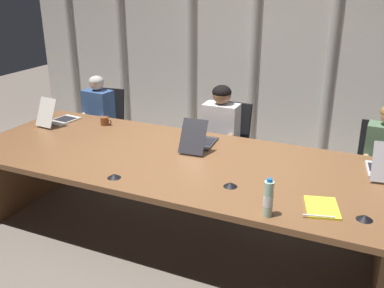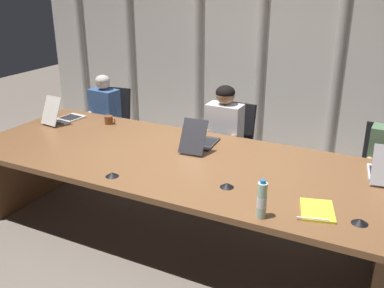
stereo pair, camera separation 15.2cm
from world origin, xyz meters
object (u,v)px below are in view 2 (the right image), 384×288
object	(u,v)px
office_chair_left_mid	(229,156)
conference_mic_right_side	(360,221)
coffee_mug_near	(109,120)
conference_mic_left_side	(112,174)
office_chair_left_end	(110,134)
conference_mic_middle	(227,185)
laptop_left_mid	(200,141)
person_left_mid	(221,133)
laptop_left_end	(63,116)
office_chair_center	(382,185)
laptop_center	(384,171)
person_left_end	(100,116)
water_bottle_primary	(262,201)
spiral_notepad	(317,211)

from	to	relation	value
office_chair_left_mid	conference_mic_right_side	size ratio (longest dim) A/B	8.49
coffee_mug_near	conference_mic_left_side	bearing A→B (deg)	-52.29
office_chair_left_end	conference_mic_middle	size ratio (longest dim) A/B	8.40
laptop_left_mid	coffee_mug_near	bearing A→B (deg)	77.88
person_left_mid	laptop_left_end	bearing A→B (deg)	-68.27
office_chair_center	laptop_center	bearing A→B (deg)	-6.62
person_left_end	person_left_mid	bearing A→B (deg)	96.20
office_chair_left_mid	water_bottle_primary	world-z (taller)	water_bottle_primary
office_chair_left_mid	spiral_notepad	xyz separation A→B (m)	(1.25, -1.54, 0.41)
water_bottle_primary	conference_mic_middle	xyz separation A→B (m)	(-0.37, 0.31, -0.11)
person_left_end	water_bottle_primary	bearing A→B (deg)	63.92
laptop_left_mid	person_left_end	xyz separation A→B (m)	(-1.69, 0.65, -0.18)
laptop_left_mid	office_chair_left_end	xyz separation A→B (m)	(-1.68, 0.81, -0.47)
laptop_left_end	laptop_left_mid	world-z (taller)	laptop_left_end
office_chair_left_mid	water_bottle_primary	distance (m)	2.08
laptop_left_mid	water_bottle_primary	distance (m)	1.34
conference_mic_left_side	conference_mic_right_side	bearing A→B (deg)	4.20
water_bottle_primary	spiral_notepad	world-z (taller)	water_bottle_primary
office_chair_left_end	conference_mic_right_side	size ratio (longest dim) A/B	8.40
laptop_center	office_chair_left_end	distance (m)	3.40
office_chair_left_end	water_bottle_primary	size ratio (longest dim) A/B	3.36
conference_mic_left_side	conference_mic_middle	world-z (taller)	same
laptop_center	coffee_mug_near	bearing A→B (deg)	79.28
conference_mic_right_side	person_left_end	bearing A→B (deg)	156.24
office_chair_center	water_bottle_primary	size ratio (longest dim) A/B	3.33
laptop_left_end	spiral_notepad	bearing A→B (deg)	-98.49
conference_mic_middle	laptop_left_mid	bearing A→B (deg)	129.20
laptop_center	spiral_notepad	distance (m)	0.85
laptop_left_mid	person_left_end	world-z (taller)	person_left_end
laptop_left_end	conference_mic_left_side	xyz separation A→B (m)	(1.34, -0.92, -0.04)
laptop_left_mid	spiral_notepad	distance (m)	1.44
office_chair_left_mid	laptop_left_mid	bearing A→B (deg)	4.68
laptop_left_end	water_bottle_primary	bearing A→B (deg)	-104.99
water_bottle_primary	office_chair_center	bearing A→B (deg)	68.80
person_left_mid	office_chair_left_end	bearing A→B (deg)	-94.93
laptop_center	conference_mic_left_side	xyz separation A→B (m)	(-1.95, -0.93, -0.04)
laptop_left_end	office_chair_center	bearing A→B (deg)	-70.61
conference_mic_right_side	spiral_notepad	xyz separation A→B (m)	(-0.28, 0.03, -0.01)
conference_mic_left_side	conference_mic_middle	bearing A→B (deg)	14.56
laptop_left_mid	person_left_mid	distance (m)	0.67
laptop_left_mid	conference_mic_right_side	world-z (taller)	laptop_left_mid
laptop_left_end	office_chair_left_mid	world-z (taller)	laptop_left_end
laptop_left_mid	water_bottle_primary	world-z (taller)	laptop_left_mid
laptop_left_end	office_chair_center	world-z (taller)	laptop_left_end
laptop_center	office_chair_center	xyz separation A→B (m)	(0.00, 0.78, -0.47)
office_chair_left_mid	office_chair_center	xyz separation A→B (m)	(1.62, -0.00, -0.01)
laptop_left_end	person_left_end	world-z (taller)	person_left_end
laptop_left_mid	office_chair_left_end	world-z (taller)	laptop_left_mid
person_left_mid	spiral_notepad	bearing A→B (deg)	43.35
laptop_left_end	office_chair_left_end	size ratio (longest dim) A/B	0.52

